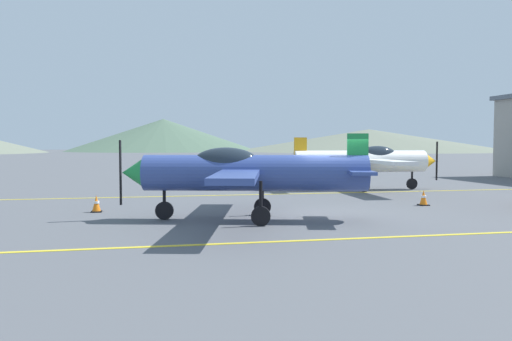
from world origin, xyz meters
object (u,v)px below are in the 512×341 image
traffic_cone_front (96,204)px  airplane_mid (366,161)px  airplane_near (245,172)px  traffic_cone_side (424,198)px

traffic_cone_front → airplane_mid: bearing=25.5°
airplane_near → traffic_cone_side: (7.35, 2.29, -1.22)m
airplane_near → traffic_cone_front: airplane_near is taller
traffic_cone_front → traffic_cone_side: 12.07m
airplane_mid → traffic_cone_side: (-0.52, -6.56, -1.22)m
traffic_cone_front → traffic_cone_side: size_ratio=1.00×
airplane_mid → traffic_cone_side: 6.70m
traffic_cone_front → traffic_cone_side: bearing=-2.6°
traffic_cone_side → traffic_cone_front: bearing=177.4°
airplane_mid → airplane_near: bearing=-131.6°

